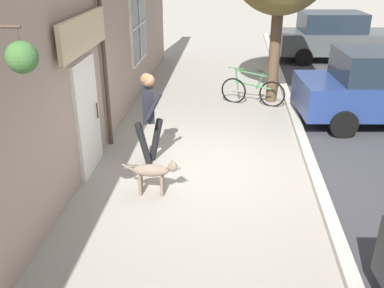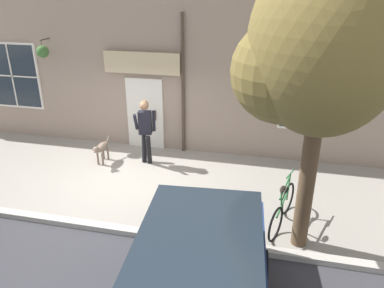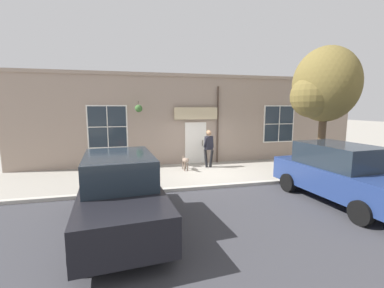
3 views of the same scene
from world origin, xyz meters
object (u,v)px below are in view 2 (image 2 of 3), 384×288
Objects in this scene: dog_on_leash at (101,148)px; leaning_bicycle at (282,209)px; street_tree_by_curb at (317,50)px; pedestrian_walking at (145,126)px.

leaning_bicycle is (1.82, 4.84, -0.06)m from dog_on_leash.
street_tree_by_curb is 3.31m from leaning_bicycle.
street_tree_by_curb is (2.36, 5.06, 3.20)m from dog_on_leash.
leaning_bicycle reaches higher than dog_on_leash.
street_tree_by_curb is 3.09× the size of leaning_bicycle.
street_tree_by_curb is (2.65, 3.87, 2.54)m from pedestrian_walking.
pedestrian_walking is at bearing -124.45° from street_tree_by_curb.
pedestrian_walking is at bearing -120.03° from leaning_bicycle.
leaning_bicycle is at bearing 69.46° from dog_on_leash.
street_tree_by_curb reaches higher than dog_on_leash.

